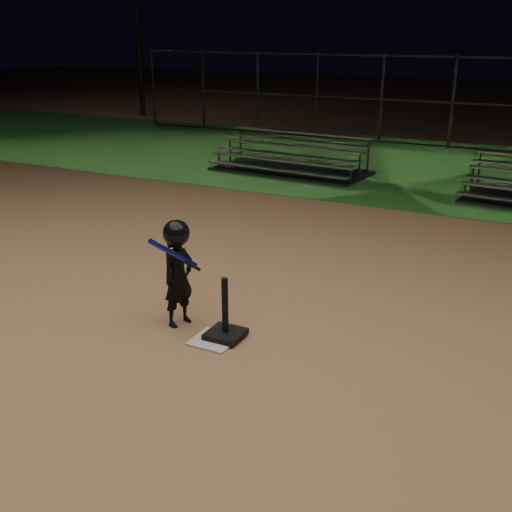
# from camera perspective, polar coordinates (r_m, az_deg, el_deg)

# --- Properties ---
(ground) EXTENTS (80.00, 80.00, 0.00)m
(ground) POSITION_cam_1_polar(r_m,az_deg,el_deg) (6.80, -3.83, -7.74)
(ground) COLOR #A7734B
(ground) RESTS_ON ground
(grass_strip) EXTENTS (60.00, 8.00, 0.01)m
(grass_strip) POSITION_cam_1_polar(r_m,az_deg,el_deg) (15.79, 15.02, 7.77)
(grass_strip) COLOR #21581C
(grass_strip) RESTS_ON ground
(home_plate) EXTENTS (0.45, 0.45, 0.02)m
(home_plate) POSITION_cam_1_polar(r_m,az_deg,el_deg) (6.79, -3.84, -7.65)
(home_plate) COLOR beige
(home_plate) RESTS_ON ground
(batting_tee) EXTENTS (0.38, 0.38, 0.68)m
(batting_tee) POSITION_cam_1_polar(r_m,az_deg,el_deg) (6.79, -2.80, -6.43)
(batting_tee) COLOR black
(batting_tee) RESTS_ON home_plate
(child_batter) EXTENTS (0.47, 0.59, 1.23)m
(child_batter) POSITION_cam_1_polar(r_m,az_deg,el_deg) (6.96, -7.12, -1.29)
(child_batter) COLOR black
(child_batter) RESTS_ON ground
(bleacher_left) EXTENTS (3.68, 2.00, 0.87)m
(bleacher_left) POSITION_cam_1_polar(r_m,az_deg,el_deg) (14.81, 3.14, 8.33)
(bleacher_left) COLOR #ABACB0
(bleacher_left) RESTS_ON ground
(backstop_fence) EXTENTS (20.08, 0.08, 2.50)m
(backstop_fence) POSITION_cam_1_polar(r_m,az_deg,el_deg) (18.52, 17.45, 13.16)
(backstop_fence) COLOR #38383D
(backstop_fence) RESTS_ON ground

